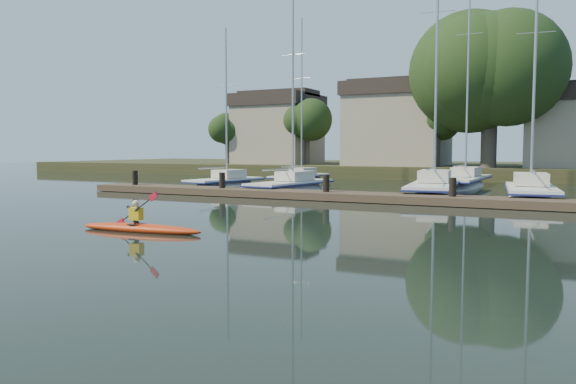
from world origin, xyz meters
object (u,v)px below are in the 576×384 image
at_px(sailboat_0, 225,190).
at_px(sailboat_3, 531,204).
at_px(dock, 386,198).
at_px(kayak, 140,226).
at_px(sailboat_1, 291,195).
at_px(sailboat_5, 300,184).
at_px(sailboat_6, 464,190).
at_px(sailboat_2, 433,199).

distance_m(sailboat_0, sailboat_3, 17.92).
bearing_deg(dock, kayak, -107.69).
height_order(kayak, dock, kayak).
distance_m(kayak, sailboat_1, 16.31).
xyz_separation_m(sailboat_1, sailboat_3, (12.71, 0.36, -0.02)).
xyz_separation_m(dock, sailboat_5, (-10.17, 12.32, -0.37)).
bearing_deg(sailboat_3, dock, -151.61).
height_order(sailboat_1, sailboat_5, sailboat_1).
relative_size(dock, sailboat_3, 2.45).
bearing_deg(sailboat_3, sailboat_5, 146.85).
bearing_deg(sailboat_1, sailboat_0, 173.87).
height_order(sailboat_0, sailboat_5, sailboat_5).
relative_size(dock, sailboat_6, 2.03).
relative_size(dock, sailboat_2, 2.07).
bearing_deg(sailboat_1, sailboat_5, 117.70).
relative_size(sailboat_2, sailboat_6, 0.98).
bearing_deg(sailboat_0, sailboat_1, -4.37).
relative_size(dock, sailboat_0, 3.03).
distance_m(sailboat_2, sailboat_6, 7.83).
xyz_separation_m(kayak, sailboat_6, (5.50, 24.70, -0.36)).
xyz_separation_m(kayak, sailboat_5, (-6.24, 24.63, -0.32)).
bearing_deg(dock, sailboat_3, 34.55).
bearing_deg(sailboat_1, dock, -23.05).
distance_m(dock, sailboat_0, 12.90).
relative_size(kayak, sailboat_1, 0.31).
xyz_separation_m(dock, sailboat_0, (-11.94, 4.86, -0.39)).
distance_m(sailboat_1, sailboat_5, 9.23).
bearing_deg(sailboat_5, sailboat_0, -99.80).
bearing_deg(kayak, dock, 67.15).
bearing_deg(sailboat_0, sailboat_3, 5.33).
height_order(sailboat_1, sailboat_3, sailboat_3).
bearing_deg(sailboat_0, kayak, -57.24).
relative_size(kayak, sailboat_2, 0.25).
bearing_deg(sailboat_5, sailboat_2, -30.66).
height_order(sailboat_2, sailboat_5, sailboat_2).
bearing_deg(sailboat_5, sailboat_3, -23.39).
relative_size(sailboat_1, sailboat_3, 0.97).
height_order(kayak, sailboat_3, sailboat_3).
distance_m(sailboat_1, sailboat_6, 12.00).
height_order(kayak, sailboat_0, sailboat_0).
xyz_separation_m(sailboat_2, sailboat_5, (-11.39, 7.76, 0.04)).
relative_size(sailboat_2, sailboat_5, 1.25).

